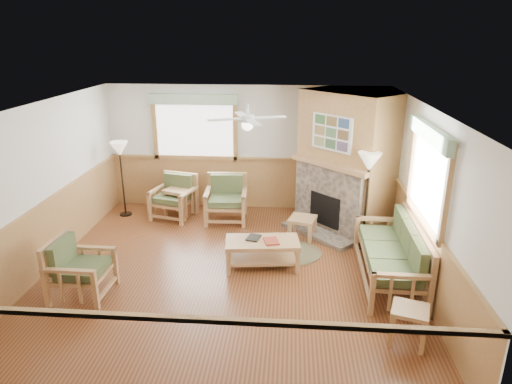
# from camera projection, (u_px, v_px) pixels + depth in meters

# --- Properties ---
(floor) EXTENTS (6.00, 6.00, 0.01)m
(floor) POSITION_uv_depth(u_px,v_px,m) (229.00, 271.00, 7.53)
(floor) COLOR brown
(floor) RESTS_ON ground
(ceiling) EXTENTS (6.00, 6.00, 0.01)m
(ceiling) POSITION_uv_depth(u_px,v_px,m) (225.00, 107.00, 6.64)
(ceiling) COLOR white
(ceiling) RESTS_ON floor
(wall_back) EXTENTS (6.00, 0.02, 2.70)m
(wall_back) POSITION_uv_depth(u_px,v_px,m) (246.00, 148.00, 9.91)
(wall_back) COLOR silver
(wall_back) RESTS_ON floor
(wall_front) EXTENTS (6.00, 0.02, 2.70)m
(wall_front) POSITION_uv_depth(u_px,v_px,m) (182.00, 301.00, 4.26)
(wall_front) COLOR silver
(wall_front) RESTS_ON floor
(wall_left) EXTENTS (0.02, 6.00, 2.70)m
(wall_left) POSITION_uv_depth(u_px,v_px,m) (41.00, 189.00, 7.30)
(wall_left) COLOR silver
(wall_left) RESTS_ON floor
(wall_right) EXTENTS (0.02, 6.00, 2.70)m
(wall_right) POSITION_uv_depth(u_px,v_px,m) (424.00, 199.00, 6.86)
(wall_right) COLOR silver
(wall_right) RESTS_ON floor
(wainscot) EXTENTS (6.00, 6.00, 1.10)m
(wainscot) POSITION_uv_depth(u_px,v_px,m) (228.00, 241.00, 7.35)
(wainscot) COLOR #A37642
(wainscot) RESTS_ON floor
(fireplace) EXTENTS (3.11, 3.11, 2.70)m
(fireplace) POSITION_uv_depth(u_px,v_px,m) (346.00, 162.00, 8.86)
(fireplace) COLOR #A37642
(fireplace) RESTS_ON floor
(window_back) EXTENTS (1.90, 0.16, 1.50)m
(window_back) POSITION_uv_depth(u_px,v_px,m) (193.00, 93.00, 9.56)
(window_back) COLOR white
(window_back) RESTS_ON wall_back
(window_right) EXTENTS (0.16, 1.90, 1.50)m
(window_right) POSITION_uv_depth(u_px,v_px,m) (436.00, 124.00, 6.28)
(window_right) COLOR white
(window_right) RESTS_ON wall_right
(ceiling_fan) EXTENTS (1.59, 1.59, 0.36)m
(ceiling_fan) POSITION_uv_depth(u_px,v_px,m) (247.00, 107.00, 6.91)
(ceiling_fan) COLOR white
(ceiling_fan) RESTS_ON ceiling
(sofa) EXTENTS (2.09, 0.90, 0.95)m
(sofa) POSITION_uv_depth(u_px,v_px,m) (389.00, 253.00, 7.10)
(sofa) COLOR #AF8151
(sofa) RESTS_ON floor
(armchair_back_left) EXTENTS (0.97, 0.97, 0.89)m
(armchair_back_left) POSITION_uv_depth(u_px,v_px,m) (173.00, 197.00, 9.60)
(armchair_back_left) COLOR #AF8151
(armchair_back_left) RESTS_ON floor
(armchair_back_right) EXTENTS (0.88, 0.88, 0.93)m
(armchair_back_right) POSITION_uv_depth(u_px,v_px,m) (226.00, 199.00, 9.41)
(armchair_back_right) COLOR #AF8151
(armchair_back_right) RESTS_ON floor
(armchair_left) EXTENTS (0.81, 0.81, 0.89)m
(armchair_left) POSITION_uv_depth(u_px,v_px,m) (81.00, 268.00, 6.71)
(armchair_left) COLOR #AF8151
(armchair_left) RESTS_ON floor
(coffee_table) EXTENTS (1.27, 0.73, 0.48)m
(coffee_table) POSITION_uv_depth(u_px,v_px,m) (262.00, 254.00, 7.59)
(coffee_table) COLOR #AF8151
(coffee_table) RESTS_ON floor
(end_table_chairs) EXTENTS (0.70, 0.69, 0.62)m
(end_table_chairs) POSITION_uv_depth(u_px,v_px,m) (180.00, 202.00, 9.71)
(end_table_chairs) COLOR #AF8151
(end_table_chairs) RESTS_ON floor
(end_table_sofa) EXTENTS (0.55, 0.54, 0.50)m
(end_table_sofa) POSITION_uv_depth(u_px,v_px,m) (409.00, 325.00, 5.72)
(end_table_sofa) COLOR #AF8151
(end_table_sofa) RESTS_ON floor
(footstool) EXTENTS (0.59, 0.59, 0.41)m
(footstool) POSITION_uv_depth(u_px,v_px,m) (302.00, 228.00, 8.69)
(footstool) COLOR #AF8151
(footstool) RESTS_ON floor
(braided_rug) EXTENTS (2.02, 2.02, 0.01)m
(braided_rug) POSITION_uv_depth(u_px,v_px,m) (276.00, 252.00, 8.17)
(braided_rug) COLOR #4E482F
(braided_rug) RESTS_ON floor
(floor_lamp_left) EXTENTS (0.43, 0.43, 1.62)m
(floor_lamp_left) POSITION_uv_depth(u_px,v_px,m) (122.00, 179.00, 9.59)
(floor_lamp_left) COLOR black
(floor_lamp_left) RESTS_ON floor
(floor_lamp_right) EXTENTS (0.43, 0.43, 1.79)m
(floor_lamp_right) POSITION_uv_depth(u_px,v_px,m) (366.00, 201.00, 8.10)
(floor_lamp_right) COLOR black
(floor_lamp_right) RESTS_ON floor
(book_red) EXTENTS (0.29, 0.35, 0.03)m
(book_red) POSITION_uv_depth(u_px,v_px,m) (271.00, 240.00, 7.44)
(book_red) COLOR maroon
(book_red) RESTS_ON coffee_table
(book_dark) EXTENTS (0.26, 0.31, 0.02)m
(book_dark) POSITION_uv_depth(u_px,v_px,m) (254.00, 237.00, 7.58)
(book_dark) COLOR black
(book_dark) RESTS_ON coffee_table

